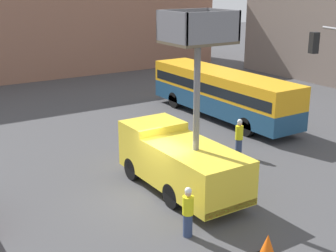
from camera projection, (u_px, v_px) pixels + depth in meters
ground_plane at (151, 198)px, 18.54m from camera, size 120.00×120.00×0.00m
utility_truck at (180, 156)px, 18.72m from camera, size 2.41×6.29×7.28m
city_bus at (222, 91)px, 28.93m from camera, size 2.57×11.59×2.91m
road_worker_near_truck at (188, 212)px, 15.54m from camera, size 0.38×0.38×1.79m
road_worker_directing at (239, 138)px, 22.75m from camera, size 0.38×0.38×1.88m
traffic_cone_near_truck at (268, 246)px, 14.50m from camera, size 0.69×0.69×0.78m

